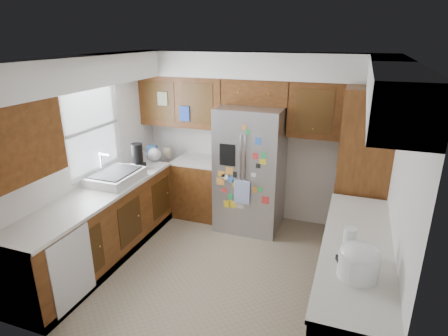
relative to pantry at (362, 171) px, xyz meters
The scene contains 12 objects.
floor 2.17m from the pantry, 142.52° to the right, with size 3.60×3.60×0.00m, color gray.
room_shell 1.94m from the pantry, 153.92° to the right, with size 3.64×3.24×2.52m.
left_counter_run 3.14m from the pantry, 158.56° to the right, with size 1.36×3.20×0.92m.
right_counter_run 1.75m from the pantry, 90.00° to the right, with size 0.63×2.25×0.92m.
pantry is the anchor object (origin of this frame).
fridge 1.51m from the pantry, behind, with size 0.90×0.79×1.80m.
bridge_cabinet 1.77m from the pantry, 169.43° to the left, with size 0.96×0.34×0.35m, color #42230C.
fridge_top_items 2.00m from the pantry, behind, with size 0.68×0.30×0.30m.
sink_assembly 3.18m from the pantry, 160.65° to the right, with size 0.52×0.70×0.37m.
left_counter_clutter 2.99m from the pantry, behind, with size 0.35×0.85×0.38m.
rice_cooker 2.12m from the pantry, 90.01° to the right, with size 0.33×0.32×0.28m.
paper_towel 1.80m from the pantry, 92.64° to the right, with size 0.11×0.11×0.24m, color white.
Camera 1 is at (1.36, -3.67, 2.72)m, focal length 30.00 mm.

